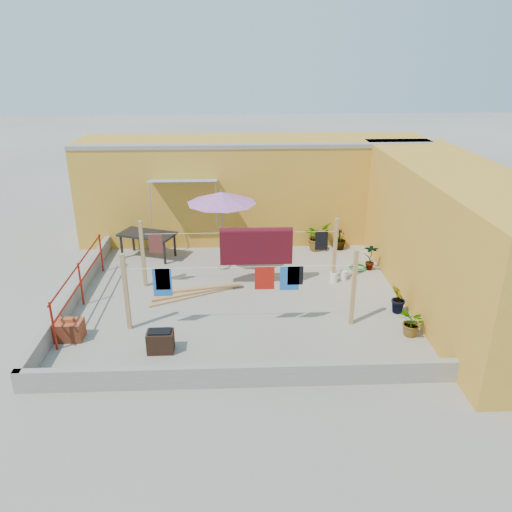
# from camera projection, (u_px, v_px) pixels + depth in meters

# --- Properties ---
(ground) EXTENTS (80.00, 80.00, 0.00)m
(ground) POSITION_uv_depth(u_px,v_px,m) (240.00, 297.00, 12.58)
(ground) COLOR #9E998E
(ground) RESTS_ON ground
(wall_back) EXTENTS (11.00, 3.27, 3.21)m
(wall_back) POSITION_uv_depth(u_px,v_px,m) (253.00, 188.00, 16.32)
(wall_back) COLOR #C1832A
(wall_back) RESTS_ON ground
(wall_right) EXTENTS (2.40, 9.00, 3.20)m
(wall_right) POSITION_uv_depth(u_px,v_px,m) (452.00, 235.00, 12.18)
(wall_right) COLOR #C1832A
(wall_right) RESTS_ON ground
(parapet_front) EXTENTS (8.30, 0.16, 0.44)m
(parapet_front) POSITION_uv_depth(u_px,v_px,m) (243.00, 375.00, 9.19)
(parapet_front) COLOR gray
(parapet_front) RESTS_ON ground
(parapet_left) EXTENTS (0.16, 7.30, 0.44)m
(parapet_left) POSITION_uv_depth(u_px,v_px,m) (76.00, 293.00, 12.33)
(parapet_left) COLOR gray
(parapet_left) RESTS_ON ground
(red_railing) EXTENTS (0.05, 4.20, 1.10)m
(red_railing) POSITION_uv_depth(u_px,v_px,m) (80.00, 278.00, 11.97)
(red_railing) COLOR maroon
(red_railing) RESTS_ON ground
(clothesline_rig) EXTENTS (5.09, 2.35, 1.80)m
(clothesline_rig) POSITION_uv_depth(u_px,v_px,m) (253.00, 251.00, 12.71)
(clothesline_rig) COLOR tan
(clothesline_rig) RESTS_ON ground
(patio_umbrella) EXTENTS (2.21, 2.21, 2.29)m
(patio_umbrella) POSITION_uv_depth(u_px,v_px,m) (222.00, 198.00, 13.55)
(patio_umbrella) COLOR gray
(patio_umbrella) RESTS_ON ground
(outdoor_table) EXTENTS (1.81, 1.34, 0.76)m
(outdoor_table) POSITION_uv_depth(u_px,v_px,m) (147.00, 235.00, 14.80)
(outdoor_table) COLOR black
(outdoor_table) RESTS_ON ground
(brick_stack) EXTENTS (0.59, 0.44, 0.51)m
(brick_stack) POSITION_uv_depth(u_px,v_px,m) (69.00, 330.00, 10.69)
(brick_stack) COLOR #AC4727
(brick_stack) RESTS_ON ground
(lumber_pile) EXTENTS (2.31, 1.13, 0.15)m
(lumber_pile) POSITION_uv_depth(u_px,v_px,m) (195.00, 292.00, 12.70)
(lumber_pile) COLOR tan
(lumber_pile) RESTS_ON ground
(brazier) EXTENTS (0.54, 0.37, 0.49)m
(brazier) POSITION_uv_depth(u_px,v_px,m) (160.00, 341.00, 10.24)
(brazier) COLOR black
(brazier) RESTS_ON ground
(white_basin) EXTENTS (0.45, 0.45, 0.08)m
(white_basin) POSITION_uv_depth(u_px,v_px,m) (235.00, 372.00, 9.60)
(white_basin) COLOR silver
(white_basin) RESTS_ON ground
(water_jug_a) EXTENTS (0.21, 0.21, 0.32)m
(water_jug_a) POSITION_uv_depth(u_px,v_px,m) (334.00, 277.00, 13.38)
(water_jug_a) COLOR silver
(water_jug_a) RESTS_ON ground
(water_jug_b) EXTENTS (0.19, 0.19, 0.30)m
(water_jug_b) POSITION_uv_depth(u_px,v_px,m) (343.00, 275.00, 13.51)
(water_jug_b) COLOR silver
(water_jug_b) RESTS_ON ground
(green_hose) EXTENTS (0.51, 0.51, 0.07)m
(green_hose) POSITION_uv_depth(u_px,v_px,m) (358.00, 267.00, 14.26)
(green_hose) COLOR #1B7D26
(green_hose) RESTS_ON ground
(plant_back_a) EXTENTS (1.04, 1.03, 0.87)m
(plant_back_a) POSITION_uv_depth(u_px,v_px,m) (317.00, 236.00, 15.47)
(plant_back_a) COLOR #1A5016
(plant_back_a) RESTS_ON ground
(plant_back_b) EXTENTS (0.46, 0.46, 0.71)m
(plant_back_b) POSITION_uv_depth(u_px,v_px,m) (340.00, 238.00, 15.53)
(plant_back_b) COLOR #1A5016
(plant_back_b) RESTS_ON ground
(plant_right_a) EXTENTS (0.48, 0.39, 0.79)m
(plant_right_a) POSITION_uv_depth(u_px,v_px,m) (371.00, 257.00, 14.03)
(plant_right_a) COLOR #1A5016
(plant_right_a) RESTS_ON ground
(plant_right_b) EXTENTS (0.44, 0.49, 0.74)m
(plant_right_b) POSITION_uv_depth(u_px,v_px,m) (398.00, 299.00, 11.69)
(plant_right_b) COLOR #1A5016
(plant_right_b) RESTS_ON ground
(plant_right_c) EXTENTS (0.59, 0.65, 0.63)m
(plant_right_c) POSITION_uv_depth(u_px,v_px,m) (413.00, 323.00, 10.77)
(plant_right_c) COLOR #1A5016
(plant_right_c) RESTS_ON ground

